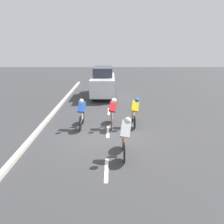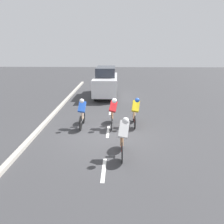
{
  "view_description": "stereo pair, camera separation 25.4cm",
  "coord_description": "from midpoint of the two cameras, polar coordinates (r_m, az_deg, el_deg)",
  "views": [
    {
      "loc": [
        -0.16,
        9.08,
        3.85
      ],
      "look_at": [
        -0.18,
        -0.24,
        0.95
      ],
      "focal_mm": 35.0,
      "sensor_mm": 36.0,
      "label": 1
    },
    {
      "loc": [
        -0.42,
        9.07,
        3.85
      ],
      "look_at": [
        -0.18,
        -0.24,
        0.95
      ],
      "focal_mm": 35.0,
      "sensor_mm": 36.0,
      "label": 2
    }
  ],
  "objects": [
    {
      "name": "ground_plane",
      "position": [
        9.86,
        -1.82,
        -5.7
      ],
      "size": [
        60.0,
        60.0,
        0.0
      ],
      "primitive_type": "plane",
      "color": "#38383A"
    },
    {
      "name": "lane_stripe_near",
      "position": [
        7.23,
        -2.49,
        -14.88
      ],
      "size": [
        0.12,
        1.4,
        0.01
      ],
      "primitive_type": "cube",
      "color": "white",
      "rests_on": "ground"
    },
    {
      "name": "lane_stripe_mid",
      "position": [
        10.08,
        -1.78,
        -5.15
      ],
      "size": [
        0.12,
        1.4,
        0.01
      ],
      "primitive_type": "cube",
      "color": "white",
      "rests_on": "ground"
    },
    {
      "name": "lane_stripe_far",
      "position": [
        13.09,
        -1.4,
        0.2
      ],
      "size": [
        0.12,
        1.4,
        0.01
      ],
      "primitive_type": "cube",
      "color": "white",
      "rests_on": "ground"
    },
    {
      "name": "curb",
      "position": [
        10.64,
        -19.34,
        -4.55
      ],
      "size": [
        0.2,
        26.32,
        0.14
      ],
      "primitive_type": "cube",
      "color": "#A8A399",
      "rests_on": "ground"
    },
    {
      "name": "cyclist_yellow",
      "position": [
        10.61,
        5.27,
        0.38
      ],
      "size": [
        0.41,
        1.6,
        1.47
      ],
      "color": "black",
      "rests_on": "ground"
    },
    {
      "name": "cyclist_red",
      "position": [
        10.41,
        -0.59,
        0.14
      ],
      "size": [
        0.43,
        1.75,
        1.49
      ],
      "color": "black",
      "rests_on": "ground"
    },
    {
      "name": "cyclist_blue",
      "position": [
        10.47,
        -8.61,
        -0.08
      ],
      "size": [
        0.39,
        1.69,
        1.48
      ],
      "color": "black",
      "rests_on": "ground"
    },
    {
      "name": "cyclist_white",
      "position": [
        7.63,
        2.43,
        -6.1
      ],
      "size": [
        0.42,
        1.66,
        1.56
      ],
      "color": "black",
      "rests_on": "ground"
    },
    {
      "name": "support_car",
      "position": [
        16.76,
        -2.76,
        7.84
      ],
      "size": [
        1.7,
        4.5,
        2.21
      ],
      "color": "black",
      "rests_on": "ground"
    }
  ]
}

